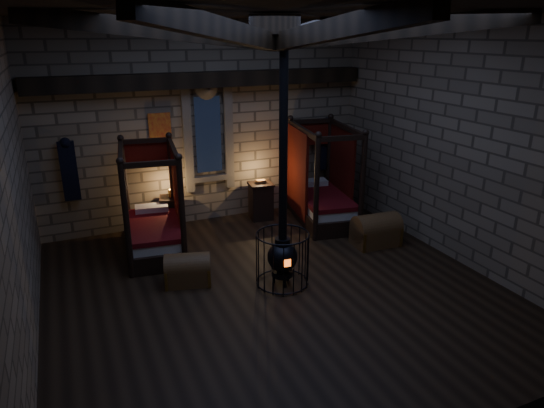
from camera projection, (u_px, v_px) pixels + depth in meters
name	position (u px, v px, depth m)	size (l,w,h in m)	color
room	(272.00, 48.00, 6.71)	(7.02, 7.02, 4.29)	black
bed_left	(154.00, 226.00, 9.13)	(1.25, 2.03, 2.00)	black
bed_right	(321.00, 198.00, 10.63)	(1.39, 2.16, 2.10)	black
trunk_left	(188.00, 270.00, 8.00)	(0.84, 0.65, 0.54)	brown
trunk_right	(376.00, 231.00, 9.45)	(0.92, 0.61, 0.65)	brown
nightstand_left	(172.00, 214.00, 10.07)	(0.56, 0.54, 0.92)	black
nightstand_right	(261.00, 200.00, 10.76)	(0.56, 0.54, 0.90)	black
stove	(282.00, 252.00, 7.88)	(0.88, 0.88, 4.05)	black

